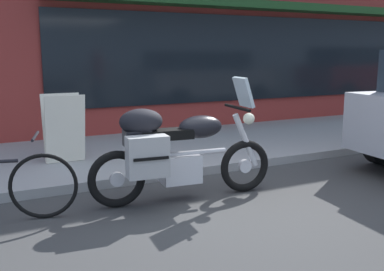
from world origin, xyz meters
TOP-DOWN VIEW (x-y plane):
  - ground_plane at (0.00, 0.00)m, footprint 80.00×80.00m
  - storefront_building at (5.03, 4.40)m, footprint 18.07×0.90m
  - touring_motorcycle at (-0.47, 0.42)m, footprint 2.20×0.62m
  - sandwich_board_sign at (-1.31, 2.39)m, footprint 0.55×0.42m

SIDE VIEW (x-z plane):
  - ground_plane at x=0.00m, z-range 0.00..0.00m
  - touring_motorcycle at x=-0.47m, z-range -0.09..1.30m
  - sandwich_board_sign at x=-1.31m, z-range 0.12..1.10m
  - storefront_building at x=5.03m, z-range -0.06..5.86m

